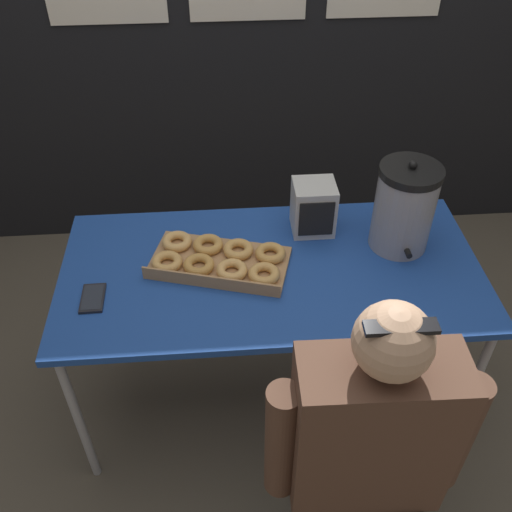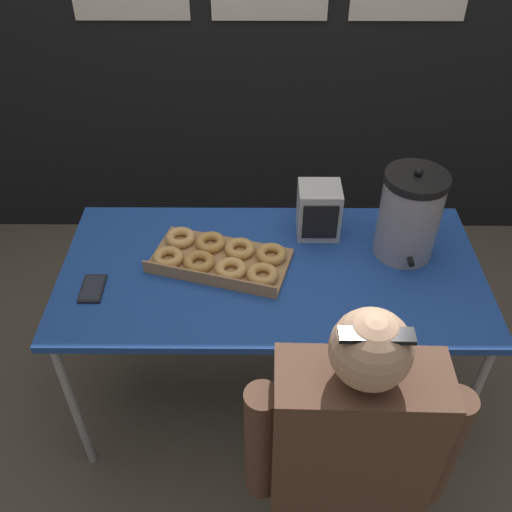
{
  "view_description": "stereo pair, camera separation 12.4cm",
  "coord_description": "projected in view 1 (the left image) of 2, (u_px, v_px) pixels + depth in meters",
  "views": [
    {
      "loc": [
        -0.17,
        -1.5,
        2.11
      ],
      "look_at": [
        -0.06,
        0.0,
        0.8
      ],
      "focal_mm": 40.0,
      "sensor_mm": 36.0,
      "label": 1
    },
    {
      "loc": [
        -0.05,
        -1.51,
        2.11
      ],
      "look_at": [
        -0.06,
        0.0,
        0.8
      ],
      "focal_mm": 40.0,
      "sensor_mm": 36.0,
      "label": 2
    }
  ],
  "objects": [
    {
      "name": "ground_plane",
      "position": [
        268.0,
        392.0,
        2.52
      ],
      "size": [
        12.0,
        12.0,
        0.0
      ],
      "primitive_type": "plane",
      "color": "brown"
    },
    {
      "name": "back_wall",
      "position": [
        247.0,
        16.0,
        2.69
      ],
      "size": [
        6.0,
        0.11,
        2.41
      ],
      "color": "black",
      "rests_on": "ground"
    },
    {
      "name": "folding_table",
      "position": [
        271.0,
        277.0,
        2.07
      ],
      "size": [
        1.5,
        0.74,
        0.74
      ],
      "color": "#1E479E",
      "rests_on": "ground"
    },
    {
      "name": "donut_box",
      "position": [
        219.0,
        260.0,
        2.04
      ],
      "size": [
        0.54,
        0.38,
        0.05
      ],
      "rotation": [
        0.0,
        0.0,
        -0.28
      ],
      "color": "tan",
      "rests_on": "folding_table"
    },
    {
      "name": "coffee_urn",
      "position": [
        404.0,
        207.0,
        2.03
      ],
      "size": [
        0.22,
        0.25,
        0.36
      ],
      "color": "#939399",
      "rests_on": "folding_table"
    },
    {
      "name": "cell_phone",
      "position": [
        93.0,
        298.0,
        1.92
      ],
      "size": [
        0.08,
        0.14,
        0.01
      ],
      "rotation": [
        0.0,
        0.0,
        0.01
      ],
      "color": "black",
      "rests_on": "folding_table"
    },
    {
      "name": "space_heater",
      "position": [
        313.0,
        208.0,
        2.14
      ],
      "size": [
        0.16,
        0.15,
        0.2
      ],
      "color": "silver",
      "rests_on": "folding_table"
    },
    {
      "name": "person_seated",
      "position": [
        364.0,
        464.0,
        1.65
      ],
      "size": [
        0.58,
        0.24,
        1.21
      ],
      "rotation": [
        0.0,
        0.0,
        3.12
      ],
      "color": "#33332D",
      "rests_on": "ground"
    }
  ]
}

